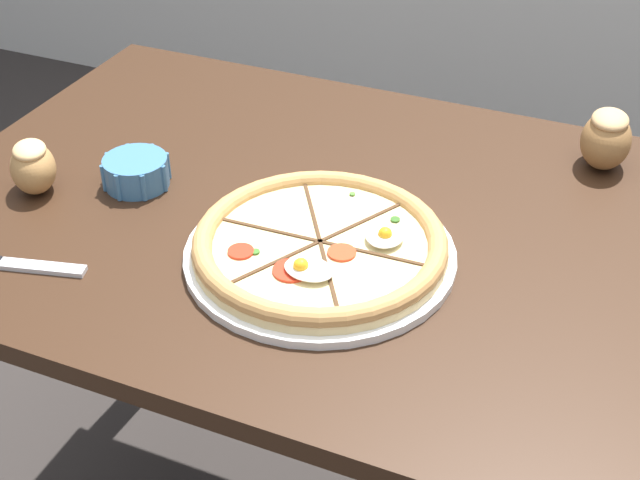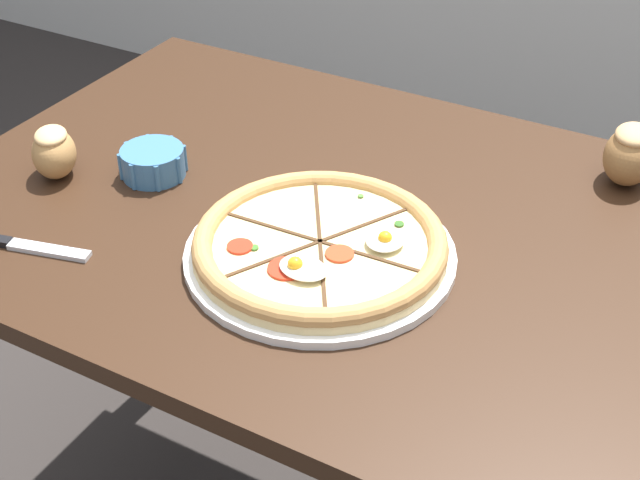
# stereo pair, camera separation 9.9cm
# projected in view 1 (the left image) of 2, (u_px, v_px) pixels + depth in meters

# --- Properties ---
(dining_table) EXTENTS (1.45, 0.81, 0.76)m
(dining_table) POSITION_uv_depth(u_px,v_px,m) (414.00, 293.00, 1.28)
(dining_table) COLOR #331E11
(dining_table) RESTS_ON ground_plane
(pizza) EXTENTS (0.36, 0.36, 0.05)m
(pizza) POSITION_uv_depth(u_px,v_px,m) (320.00, 247.00, 1.17)
(pizza) COLOR white
(pizza) RESTS_ON dining_table
(ramekin_bowl) EXTENTS (0.10, 0.10, 0.04)m
(ramekin_bowl) POSITION_uv_depth(u_px,v_px,m) (136.00, 171.00, 1.32)
(ramekin_bowl) COLOR teal
(ramekin_bowl) RESTS_ON dining_table
(bread_piece_near) EXTENTS (0.10, 0.11, 0.08)m
(bread_piece_near) POSITION_uv_depth(u_px,v_px,m) (33.00, 166.00, 1.29)
(bread_piece_near) COLOR #B27F47
(bread_piece_near) RESTS_ON dining_table
(bread_piece_mid) EXTENTS (0.08, 0.11, 0.09)m
(bread_piece_mid) POSITION_uv_depth(u_px,v_px,m) (606.00, 138.00, 1.35)
(bread_piece_mid) COLOR olive
(bread_piece_mid) RESTS_ON dining_table
(knife_main) EXTENTS (0.20, 0.07, 0.01)m
(knife_main) POSITION_uv_depth(u_px,v_px,m) (10.00, 264.00, 1.16)
(knife_main) COLOR silver
(knife_main) RESTS_ON dining_table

